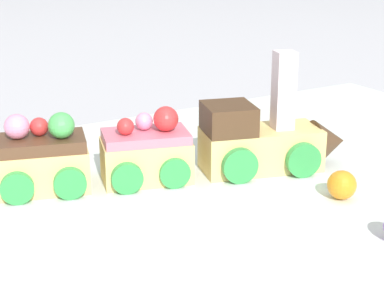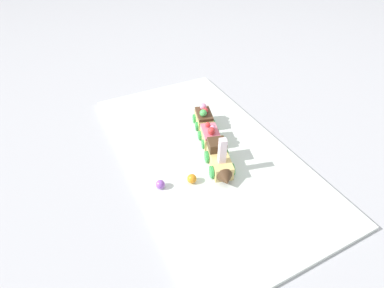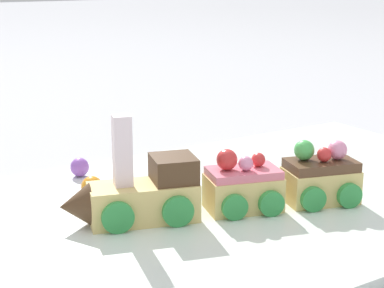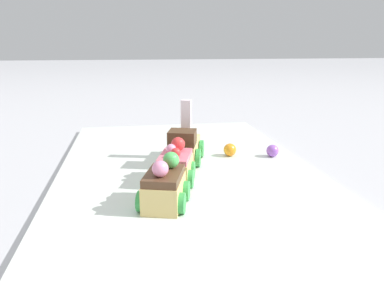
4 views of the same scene
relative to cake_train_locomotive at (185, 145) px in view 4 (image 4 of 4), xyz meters
name	(u,v)px [view 4 (image 4 of 4)]	position (x,y,z in m)	size (l,w,h in m)	color
ground_plane	(191,182)	(-0.08, 0.00, -0.04)	(10.00, 10.00, 0.00)	#B2B2B7
display_board	(191,179)	(-0.08, 0.00, -0.03)	(0.79, 0.43, 0.01)	silver
cake_train_locomotive	(185,145)	(0.00, 0.00, 0.00)	(0.14, 0.09, 0.11)	#E5C675
cake_car_strawberry	(175,167)	(-0.11, 0.03, 0.00)	(0.09, 0.08, 0.07)	#E5C675
cake_car_chocolate	(164,187)	(-0.19, 0.06, 0.00)	(0.09, 0.08, 0.07)	#E5C675
gumball_purple	(272,151)	(-0.01, -0.16, -0.02)	(0.02, 0.02, 0.02)	#9956C6
gumball_orange	(230,150)	(0.01, -0.09, -0.02)	(0.02, 0.02, 0.02)	orange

